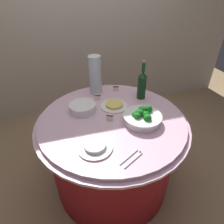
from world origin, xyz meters
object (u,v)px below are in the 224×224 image
object	(u,v)px
label_placard_front	(116,88)
label_placard_mid	(98,97)
wine_bottle	(142,84)
label_placard_rear	(110,117)
decorative_fruit_vase	(95,76)
serving_tongs	(132,158)
broccoli_bowl	(142,117)
plate_stack	(83,107)
food_plate_rice	(95,147)
food_plate_noodles	(114,105)

from	to	relation	value
label_placard_front	label_placard_mid	world-z (taller)	same
wine_bottle	label_placard_rear	distance (m)	0.44
decorative_fruit_vase	serving_tongs	xyz separation A→B (m)	(0.03, -0.85, -0.16)
serving_tongs	label_placard_front	size ratio (longest dim) A/B	2.93
wine_bottle	decorative_fruit_vase	xyz separation A→B (m)	(-0.36, 0.21, 0.03)
broccoli_bowl	label_placard_mid	xyz separation A→B (m)	(-0.24, 0.40, -0.01)
decorative_fruit_vase	broccoli_bowl	bearing A→B (deg)	-67.50
plate_stack	food_plate_rice	bearing A→B (deg)	-89.43
broccoli_bowl	label_placard_rear	distance (m)	0.24
food_plate_rice	label_placard_rear	xyz separation A→B (m)	(0.16, 0.25, 0.02)
decorative_fruit_vase	label_placard_mid	xyz separation A→B (m)	(-0.02, -0.14, -0.13)
food_plate_noodles	label_placard_mid	world-z (taller)	label_placard_mid
decorative_fruit_vase	label_placard_mid	world-z (taller)	decorative_fruit_vase
wine_bottle	decorative_fruit_vase	bearing A→B (deg)	149.63
food_plate_rice	label_placard_front	distance (m)	0.76
broccoli_bowl	wine_bottle	distance (m)	0.37
decorative_fruit_vase	food_plate_rice	size ratio (longest dim) A/B	1.55
label_placard_mid	label_placard_rear	size ratio (longest dim) A/B	1.00
broccoli_bowl	food_plate_rice	xyz separation A→B (m)	(-0.39, -0.16, -0.03)
wine_bottle	decorative_fruit_vase	size ratio (longest dim) A/B	0.99
serving_tongs	food_plate_noodles	size ratio (longest dim) A/B	0.73
food_plate_rice	label_placard_mid	xyz separation A→B (m)	(0.15, 0.56, 0.02)
serving_tongs	food_plate_noodles	xyz separation A→B (m)	(0.06, 0.56, 0.01)
decorative_fruit_vase	serving_tongs	bearing A→B (deg)	-88.06
label_placard_rear	plate_stack	bearing A→B (deg)	131.95
label_placard_front	label_placard_mid	size ratio (longest dim) A/B	1.00
plate_stack	food_plate_noodles	size ratio (longest dim) A/B	0.95
plate_stack	label_placard_front	distance (m)	0.42
label_placard_mid	decorative_fruit_vase	bearing A→B (deg)	83.65
decorative_fruit_vase	plate_stack	bearing A→B (deg)	-121.81
label_placard_rear	food_plate_noodles	bearing A→B (deg)	63.60
decorative_fruit_vase	label_placard_front	world-z (taller)	decorative_fruit_vase
serving_tongs	label_placard_front	xyz separation A→B (m)	(0.15, 0.82, 0.03)
serving_tongs	wine_bottle	bearing A→B (deg)	62.70
label_placard_mid	serving_tongs	bearing A→B (deg)	-86.41
food_plate_noodles	plate_stack	bearing A→B (deg)	176.77
serving_tongs	label_placard_rear	xyz separation A→B (m)	(-0.03, 0.39, 0.03)
wine_bottle	food_plate_rice	size ratio (longest dim) A/B	1.53
broccoli_bowl	label_placard_mid	distance (m)	0.47
decorative_fruit_vase	label_placard_rear	bearing A→B (deg)	-89.64
food_plate_noodles	label_placard_rear	size ratio (longest dim) A/B	4.00
decorative_fruit_vase	label_placard_rear	world-z (taller)	decorative_fruit_vase
food_plate_rice	label_placard_rear	size ratio (longest dim) A/B	4.00
wine_bottle	label_placard_rear	size ratio (longest dim) A/B	6.11
decorative_fruit_vase	label_placard_front	bearing A→B (deg)	-9.34
serving_tongs	label_placard_rear	distance (m)	0.39
food_plate_rice	label_placard_rear	bearing A→B (deg)	56.33
plate_stack	label_placard_mid	size ratio (longest dim) A/B	3.82
food_plate_noodles	label_placard_front	world-z (taller)	label_placard_front
label_placard_front	decorative_fruit_vase	bearing A→B (deg)	170.66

